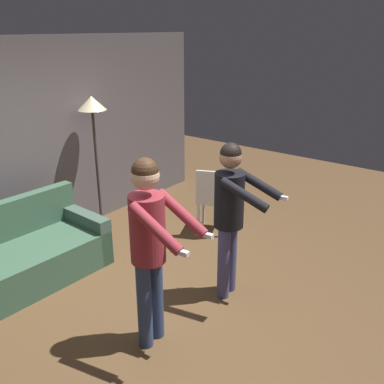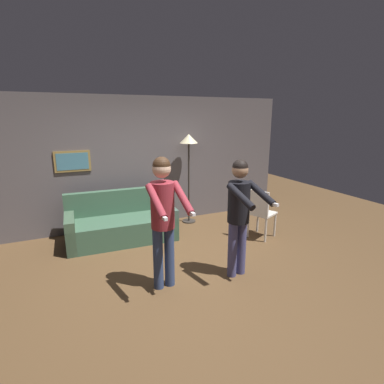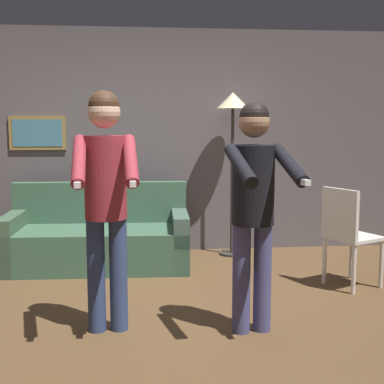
{
  "view_description": "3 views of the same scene",
  "coord_description": "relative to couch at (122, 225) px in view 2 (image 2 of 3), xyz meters",
  "views": [
    {
      "loc": [
        -2.67,
        -2.43,
        2.69
      ],
      "look_at": [
        0.22,
        -0.21,
        1.27
      ],
      "focal_mm": 40.0,
      "sensor_mm": 36.0,
      "label": 1
    },
    {
      "loc": [
        -1.51,
        -3.62,
        2.22
      ],
      "look_at": [
        0.0,
        -0.26,
        1.28
      ],
      "focal_mm": 28.0,
      "sensor_mm": 36.0,
      "label": 2
    },
    {
      "loc": [
        -0.15,
        -4.02,
        1.51
      ],
      "look_at": [
        0.22,
        -0.41,
        1.05
      ],
      "focal_mm": 50.0,
      "sensor_mm": 36.0,
      "label": 3
    }
  ],
  "objects": [
    {
      "name": "ground_plane",
      "position": [
        0.57,
        -1.6,
        -0.28
      ],
      "size": [
        12.0,
        12.0,
        0.0
      ],
      "primitive_type": "plane",
      "color": "brown"
    },
    {
      "name": "back_wall_assembly",
      "position": [
        0.56,
        0.68,
        1.02
      ],
      "size": [
        6.4,
        0.09,
        2.6
      ],
      "color": "#5B5457",
      "rests_on": "ground_plane"
    },
    {
      "name": "couch",
      "position": [
        0.0,
        0.0,
        0.0
      ],
      "size": [
        1.93,
        0.92,
        0.87
      ],
      "color": "#3A5C45",
      "rests_on": "ground_plane"
    },
    {
      "name": "torchiere_lamp",
      "position": [
        1.5,
        0.36,
        1.31
      ],
      "size": [
        0.37,
        0.37,
        1.86
      ],
      "color": "#332D28",
      "rests_on": "ground_plane"
    },
    {
      "name": "person_standing_left",
      "position": [
        0.2,
        -1.83,
        0.78
      ],
      "size": [
        0.46,
        0.69,
        1.74
      ],
      "color": "navy",
      "rests_on": "ground_plane"
    },
    {
      "name": "person_standing_right",
      "position": [
        1.24,
        -1.95,
        0.73
      ],
      "size": [
        0.48,
        0.67,
        1.66
      ],
      "color": "#444474",
      "rests_on": "ground_plane"
    },
    {
      "name": "dining_chair_distant",
      "position": [
        2.34,
        -0.98,
        0.25
      ],
      "size": [
        0.56,
        0.56,
        0.93
      ],
      "color": "silver",
      "rests_on": "ground_plane"
    }
  ]
}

